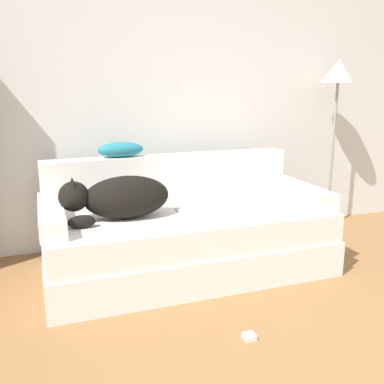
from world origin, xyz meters
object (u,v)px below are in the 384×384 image
at_px(couch, 187,240).
at_px(dog, 118,197).
at_px(laptop, 203,210).
at_px(throw_pillow, 121,150).
at_px(floor_lamp, 338,85).
at_px(power_adapter, 249,337).

height_order(couch, dog, dog).
height_order(laptop, throw_pillow, throw_pillow).
xyz_separation_m(throw_pillow, floor_lamp, (1.90, 0.03, 0.46)).
bearing_deg(couch, power_adapter, -89.04).
bearing_deg(power_adapter, laptop, 85.09).
distance_m(couch, throw_pillow, 0.83).
bearing_deg(couch, throw_pillow, 131.62).
bearing_deg(throw_pillow, couch, -48.38).
bearing_deg(power_adapter, throw_pillow, 105.99).
bearing_deg(couch, floor_lamp, 16.48).
distance_m(dog, power_adapter, 1.17).
relative_size(couch, floor_lamp, 1.29).
xyz_separation_m(couch, laptop, (0.09, -0.06, 0.23)).
relative_size(floor_lamp, power_adapter, 24.84).
xyz_separation_m(couch, power_adapter, (0.02, -0.94, -0.21)).
height_order(dog, floor_lamp, floor_lamp).
xyz_separation_m(dog, throw_pillow, (0.11, 0.47, 0.24)).
distance_m(laptop, power_adapter, 0.98).
bearing_deg(dog, power_adapter, -60.79).
relative_size(couch, dog, 2.77).
distance_m(dog, laptop, 0.59).
relative_size(couch, laptop, 5.62).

